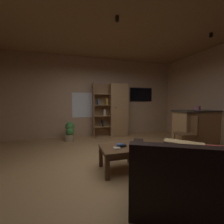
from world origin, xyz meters
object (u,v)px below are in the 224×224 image
object	(u,v)px
table_book_1	(123,145)
coffee_table	(120,152)
potted_floor_plant	(70,131)
bookshelf_cabinet	(116,110)
wall_mounted_tv	(141,95)
table_book_2	(120,144)
dining_chair	(188,131)
leather_couch	(199,183)
kitchen_bar_counter	(200,128)
table_book_0	(117,148)
tissue_box	(198,108)

from	to	relation	value
table_book_1	coffee_table	bearing A→B (deg)	-167.31
table_book_1	potted_floor_plant	distance (m)	2.52
bookshelf_cabinet	wall_mounted_tv	size ratio (longest dim) A/B	2.03
table_book_2	dining_chair	xyz separation A→B (m)	(2.00, 0.44, 0.04)
table_book_1	dining_chair	distance (m)	1.98
leather_couch	dining_chair	size ratio (longest dim) A/B	2.00
kitchen_bar_counter	dining_chair	bearing A→B (deg)	-156.34
kitchen_bar_counter	leather_couch	world-z (taller)	kitchen_bar_counter
leather_couch	potted_floor_plant	world-z (taller)	leather_couch
kitchen_bar_counter	dining_chair	distance (m)	0.81
bookshelf_cabinet	coffee_table	size ratio (longest dim) A/B	2.80
table_book_0	wall_mounted_tv	bearing A→B (deg)	55.34
tissue_box	leather_couch	distance (m)	2.99
bookshelf_cabinet	table_book_1	distance (m)	2.71
table_book_0	potted_floor_plant	distance (m)	2.54
table_book_0	table_book_1	distance (m)	0.16
bookshelf_cabinet	kitchen_bar_counter	bearing A→B (deg)	-42.65
kitchen_bar_counter	wall_mounted_tv	xyz separation A→B (m)	(-0.85, 2.03, 1.06)
kitchen_bar_counter	dining_chair	size ratio (longest dim) A/B	1.71
bookshelf_cabinet	table_book_0	xyz separation A→B (m)	(-0.84, -2.64, -0.51)
table_book_2	table_book_0	bearing A→B (deg)	-145.39
wall_mounted_tv	potted_floor_plant	bearing A→B (deg)	-170.68
coffee_table	tissue_box	bearing A→B (deg)	17.31
table_book_2	wall_mounted_tv	xyz separation A→B (m)	(1.90, 2.80, 1.09)
coffee_table	dining_chair	bearing A→B (deg)	12.32
bookshelf_cabinet	table_book_0	distance (m)	2.82
table_book_2	potted_floor_plant	xyz separation A→B (m)	(-0.91, 2.34, -0.17)
tissue_box	wall_mounted_tv	size ratio (longest dim) A/B	0.13
leather_couch	table_book_2	size ratio (longest dim) A/B	15.59
tissue_box	wall_mounted_tv	distance (m)	2.17
tissue_box	table_book_1	xyz separation A→B (m)	(-2.65, -0.83, -0.62)
table_book_0	table_book_1	bearing A→B (deg)	27.07
tissue_box	table_book_1	distance (m)	2.84
leather_couch	table_book_1	bearing A→B (deg)	115.53
leather_couch	wall_mounted_tv	bearing A→B (deg)	71.94
table_book_1	wall_mounted_tv	distance (m)	3.51
dining_chair	wall_mounted_tv	xyz separation A→B (m)	(-0.10, 2.36, 1.05)
kitchen_bar_counter	coffee_table	distance (m)	2.85
table_book_1	table_book_2	world-z (taller)	table_book_2
bookshelf_cabinet	kitchen_bar_counter	world-z (taller)	bookshelf_cabinet
bookshelf_cabinet	table_book_2	distance (m)	2.74
leather_couch	potted_floor_plant	xyz separation A→B (m)	(-1.53, 3.47, 0.01)
bookshelf_cabinet	potted_floor_plant	size ratio (longest dim) A/B	3.10
bookshelf_cabinet	potted_floor_plant	world-z (taller)	bookshelf_cabinet
leather_couch	dining_chair	distance (m)	2.11
dining_chair	kitchen_bar_counter	bearing A→B (deg)	23.66
kitchen_bar_counter	table_book_2	xyz separation A→B (m)	(-2.75, -0.77, -0.03)
kitchen_bar_counter	wall_mounted_tv	bearing A→B (deg)	112.58
kitchen_bar_counter	table_book_1	xyz separation A→B (m)	(-2.68, -0.75, -0.05)
wall_mounted_tv	coffee_table	bearing A→B (deg)	-124.12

